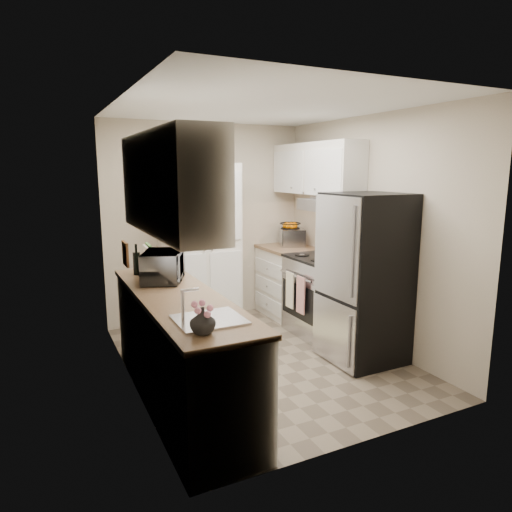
# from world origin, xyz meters

# --- Properties ---
(ground) EXTENTS (3.20, 3.20, 0.00)m
(ground) POSITION_xyz_m (0.00, 0.00, 0.00)
(ground) COLOR #7A6B56
(ground) RESTS_ON ground
(room_shell) EXTENTS (2.64, 3.24, 2.52)m
(room_shell) POSITION_xyz_m (-0.02, -0.01, 1.63)
(room_shell) COLOR beige
(room_shell) RESTS_ON ground
(pantry_cabinet) EXTENTS (0.90, 0.55, 2.00)m
(pantry_cabinet) POSITION_xyz_m (-0.20, 1.32, 1.00)
(pantry_cabinet) COLOR silver
(pantry_cabinet) RESTS_ON ground
(base_cabinet_left) EXTENTS (0.60, 2.30, 0.88)m
(base_cabinet_left) POSITION_xyz_m (-0.99, -0.43, 0.44)
(base_cabinet_left) COLOR silver
(base_cabinet_left) RESTS_ON ground
(countertop_left) EXTENTS (0.63, 2.33, 0.04)m
(countertop_left) POSITION_xyz_m (-0.99, -0.43, 0.90)
(countertop_left) COLOR #846647
(countertop_left) RESTS_ON base_cabinet_left
(base_cabinet_right) EXTENTS (0.60, 0.80, 0.88)m
(base_cabinet_right) POSITION_xyz_m (0.99, 1.19, 0.44)
(base_cabinet_right) COLOR silver
(base_cabinet_right) RESTS_ON ground
(countertop_right) EXTENTS (0.63, 0.83, 0.04)m
(countertop_right) POSITION_xyz_m (0.99, 1.19, 0.90)
(countertop_right) COLOR #846647
(countertop_right) RESTS_ON base_cabinet_right
(electric_range) EXTENTS (0.71, 0.78, 1.13)m
(electric_range) POSITION_xyz_m (0.97, 0.39, 0.48)
(electric_range) COLOR #B7B7BC
(electric_range) RESTS_ON ground
(refrigerator) EXTENTS (0.70, 0.72, 1.70)m
(refrigerator) POSITION_xyz_m (0.94, -0.41, 0.85)
(refrigerator) COLOR #B7B7BC
(refrigerator) RESTS_ON ground
(microwave) EXTENTS (0.51, 0.59, 0.27)m
(microwave) POSITION_xyz_m (-0.98, 0.09, 1.06)
(microwave) COLOR silver
(microwave) RESTS_ON countertop_left
(wine_bottle) EXTENTS (0.07, 0.07, 0.27)m
(wine_bottle) POSITION_xyz_m (-1.14, 0.45, 1.06)
(wine_bottle) COLOR black
(wine_bottle) RESTS_ON countertop_left
(flower_vase) EXTENTS (0.18, 0.18, 0.17)m
(flower_vase) POSITION_xyz_m (-1.11, -1.36, 1.00)
(flower_vase) COLOR white
(flower_vase) RESTS_ON countertop_left
(cutting_board) EXTENTS (0.03, 0.23, 0.29)m
(cutting_board) POSITION_xyz_m (-0.99, 0.50, 1.06)
(cutting_board) COLOR #4F9040
(cutting_board) RESTS_ON countertop_left
(toaster_oven) EXTENTS (0.44, 0.49, 0.23)m
(toaster_oven) POSITION_xyz_m (1.09, 1.29, 1.03)
(toaster_oven) COLOR #A4A5A9
(toaster_oven) RESTS_ON countertop_right
(fruit_basket) EXTENTS (0.34, 0.34, 0.12)m
(fruit_basket) POSITION_xyz_m (1.06, 1.29, 1.21)
(fruit_basket) COLOR #FF7E00
(fruit_basket) RESTS_ON toaster_oven
(kitchen_mat) EXTENTS (0.88, 1.06, 0.01)m
(kitchen_mat) POSITION_xyz_m (0.00, 0.48, 0.01)
(kitchen_mat) COLOR #C5B882
(kitchen_mat) RESTS_ON ground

